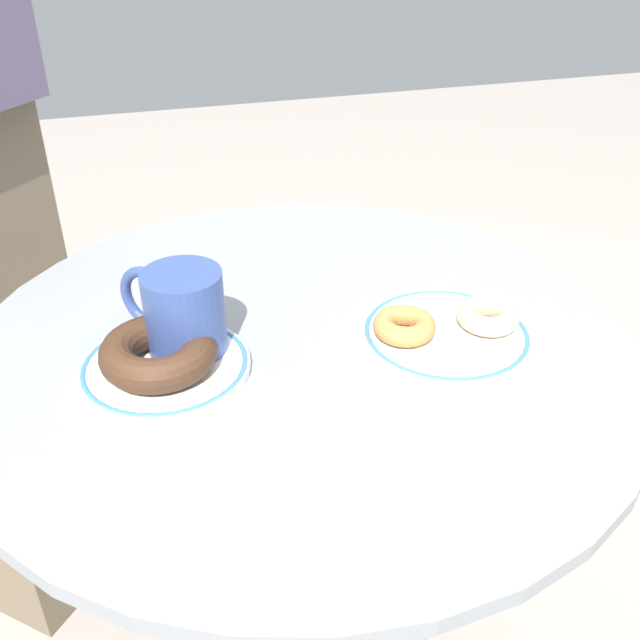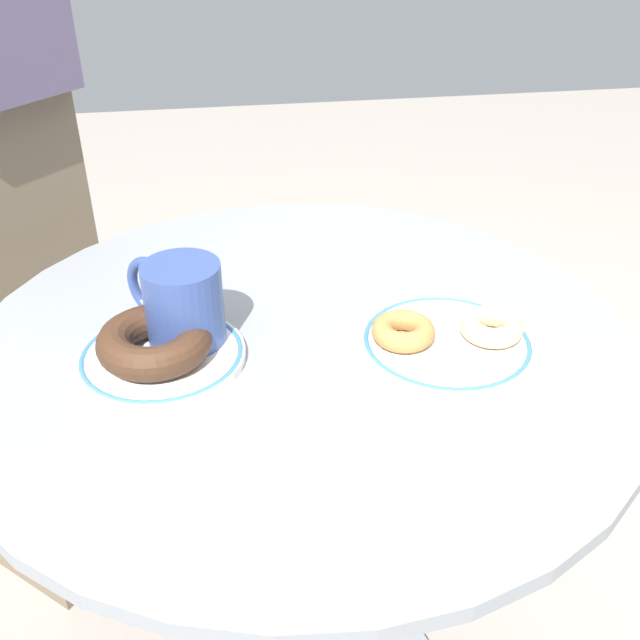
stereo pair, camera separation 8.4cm
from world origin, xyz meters
name	(u,v)px [view 1 (the left image)]	position (x,y,z in m)	size (l,w,h in m)	color
cafe_table	(304,489)	(0.00, 0.00, 0.47)	(0.78, 0.78, 0.72)	gray
plate_left	(166,367)	(-0.16, -0.02, 0.72)	(0.18, 0.18, 0.01)	white
plate_right	(446,334)	(0.16, -0.05, 0.72)	(0.19, 0.19, 0.01)	white
donut_chocolate	(158,352)	(-0.16, -0.03, 0.75)	(0.12, 0.12, 0.04)	#422819
donut_glazed	(488,316)	(0.21, -0.05, 0.74)	(0.07, 0.07, 0.02)	#E0B789
donut_old_fashioned	(404,326)	(0.11, -0.04, 0.74)	(0.07, 0.07, 0.02)	#BC7F42
coffee_mug	(182,313)	(-0.13, 0.01, 0.77)	(0.11, 0.11, 0.10)	#334784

